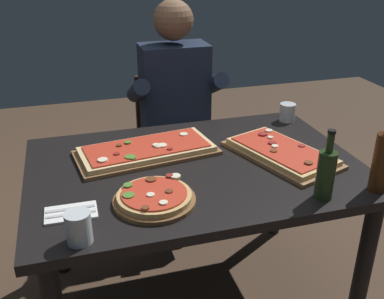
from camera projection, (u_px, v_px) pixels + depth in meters
The scene contains 12 objects.
ground_plane at pixel (195, 297), 2.21m from camera, with size 6.40×6.40×0.00m, color #4C3828.
dining_table at pixel (195, 184), 1.94m from camera, with size 1.40×0.96×0.74m.
pizza_rectangular_front at pixel (147, 150), 1.98m from camera, with size 0.65×0.37×0.05m.
pizza_rectangular_left at pixel (281, 152), 1.96m from camera, with size 0.43×0.57×0.05m.
pizza_round_far at pixel (154, 198), 1.61m from camera, with size 0.30×0.30×0.05m.
wine_bottle_dark at pixel (326, 173), 1.61m from camera, with size 0.07×0.07×0.27m.
oil_bottle_amber at pixel (382, 162), 1.66m from camera, with size 0.07×0.07×0.29m.
tumbler_near_camera at pixel (287, 112), 2.34m from camera, with size 0.08×0.08×0.09m.
tumbler_far_side at pixel (79, 229), 1.39m from camera, with size 0.08×0.08×0.11m.
napkin_cutlery_set at pixel (71, 213), 1.55m from camera, with size 0.18×0.11×0.01m.
diner_chair at pixel (172, 139), 2.77m from camera, with size 0.44×0.44×0.87m.
seated_diner at pixel (177, 106), 2.56m from camera, with size 0.53×0.41×1.33m.
Camera 1 is at (-0.49, -1.62, 1.60)m, focal length 41.58 mm.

